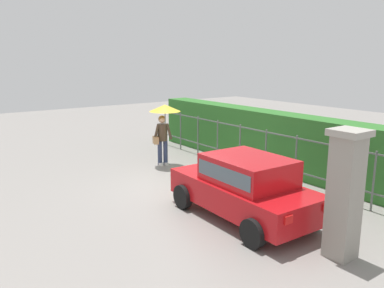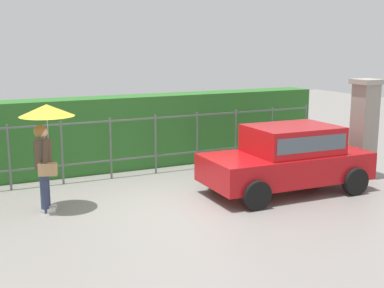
# 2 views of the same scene
# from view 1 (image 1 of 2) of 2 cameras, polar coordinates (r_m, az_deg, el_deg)

# --- Properties ---
(ground_plane) EXTENTS (40.00, 40.00, 0.00)m
(ground_plane) POSITION_cam_1_polar(r_m,az_deg,el_deg) (11.35, -0.95, -6.29)
(ground_plane) COLOR gray
(car) EXTENTS (3.78, 1.94, 1.48)m
(car) POSITION_cam_1_polar(r_m,az_deg,el_deg) (9.04, 7.69, -5.93)
(car) COLOR #B71116
(car) RESTS_ON ground
(pedestrian) EXTENTS (1.05, 1.05, 2.11)m
(pedestrian) POSITION_cam_1_polar(r_m,az_deg,el_deg) (13.35, -4.14, 3.65)
(pedestrian) COLOR #2D3856
(pedestrian) RESTS_ON ground
(gate_pillar) EXTENTS (0.60, 0.60, 2.42)m
(gate_pillar) POSITION_cam_1_polar(r_m,az_deg,el_deg) (7.62, 21.34, -6.74)
(gate_pillar) COLOR gray
(gate_pillar) RESTS_ON ground
(fence_section) EXTENTS (10.61, 0.05, 1.50)m
(fence_section) POSITION_cam_1_polar(r_m,az_deg,el_deg) (12.74, 8.77, -0.51)
(fence_section) COLOR #59605B
(fence_section) RESTS_ON ground
(hedge_row) EXTENTS (11.56, 0.90, 1.90)m
(hedge_row) POSITION_cam_1_polar(r_m,az_deg,el_deg) (13.38, 11.68, 0.54)
(hedge_row) COLOR #2D6B28
(hedge_row) RESTS_ON ground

